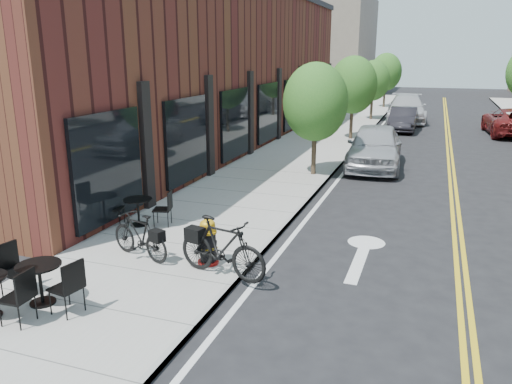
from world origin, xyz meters
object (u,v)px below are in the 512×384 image
at_px(bistro_set_a, 40,278).
at_px(parked_car_c, 406,109).
at_px(fire_hydrant, 208,242).
at_px(bistro_set_c, 138,208).
at_px(bicycle_left, 140,236).
at_px(bicycle_right, 222,248).
at_px(parked_car_b, 403,119).
at_px(parked_car_far, 511,122).
at_px(parked_car_a, 375,146).

height_order(bistro_set_a, parked_car_c, parked_car_c).
xyz_separation_m(fire_hydrant, bistro_set_c, (-2.58, 1.54, -0.02)).
xyz_separation_m(bicycle_left, bistro_set_a, (-0.50, -2.25, -0.02)).
xyz_separation_m(fire_hydrant, bicycle_right, (0.51, -0.46, 0.12)).
xyz_separation_m(bicycle_left, parked_car_c, (3.77, 24.87, 0.22)).
bearing_deg(bistro_set_a, parked_car_b, 89.40).
bearing_deg(bistro_set_c, bistro_set_a, -96.86).
distance_m(bicycle_right, parked_car_c, 25.19).
bearing_deg(parked_car_far, bistro_set_c, 57.44).
relative_size(fire_hydrant, bicycle_right, 0.50).
xyz_separation_m(bicycle_left, parked_car_a, (3.46, 10.72, 0.21)).
relative_size(bicycle_left, parked_car_far, 0.31).
distance_m(bicycle_left, bicycle_right, 1.96).
distance_m(bistro_set_a, parked_car_c, 27.45).
distance_m(bicycle_left, bistro_set_a, 2.30).
height_order(bicycle_left, bistro_set_c, bicycle_left).
xyz_separation_m(fire_hydrant, bistro_set_a, (-1.94, -2.45, 0.01)).
xyz_separation_m(bistro_set_c, parked_car_b, (4.99, 18.96, 0.09)).
bearing_deg(bicycle_right, bicycle_left, 94.68).
height_order(fire_hydrant, bicycle_right, bicycle_right).
bearing_deg(bistro_set_a, fire_hydrant, 61.84).
height_order(fire_hydrant, parked_car_c, parked_car_c).
bearing_deg(bistro_set_a, bicycle_right, 49.31).
bearing_deg(bistro_set_a, parked_car_far, 77.26).
bearing_deg(parked_car_a, bistro_set_c, -120.41).
xyz_separation_m(bistro_set_a, parked_car_c, (4.27, 27.12, 0.24)).
height_order(bicycle_left, bistro_set_a, bicycle_left).
bearing_deg(parked_car_far, parked_car_a, 56.33).
bearing_deg(bistro_set_c, bicycle_left, -72.73).
distance_m(fire_hydrant, parked_car_c, 24.77).
distance_m(parked_car_a, parked_car_b, 10.00).
bearing_deg(bistro_set_c, bicycle_right, -48.97).
bearing_deg(bistro_set_a, parked_car_a, 83.14).
xyz_separation_m(fire_hydrant, parked_car_b, (2.41, 20.50, 0.07)).
height_order(bistro_set_a, parked_car_b, parked_car_b).
bearing_deg(parked_car_far, parked_car_c, -38.86).
bearing_deg(parked_car_c, parked_car_far, -38.80).
relative_size(fire_hydrant, bistro_set_a, 0.55).
distance_m(parked_car_c, parked_car_far, 6.74).
xyz_separation_m(bistro_set_c, parked_car_c, (4.92, 23.12, 0.26)).
height_order(parked_car_c, parked_car_far, parked_car_c).
bearing_deg(parked_car_a, fire_hydrant, -104.13).
height_order(fire_hydrant, bicycle_left, bicycle_left).
height_order(bistro_set_c, parked_car_b, parked_car_b).
height_order(bicycle_left, parked_car_far, parked_car_far).
height_order(parked_car_b, parked_car_far, parked_car_far).
distance_m(bistro_set_a, bistro_set_c, 4.05).
distance_m(bicycle_left, parked_car_a, 11.26).
bearing_deg(parked_car_far, bicycle_left, 62.04).
bearing_deg(parked_car_c, bicycle_right, -98.17).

